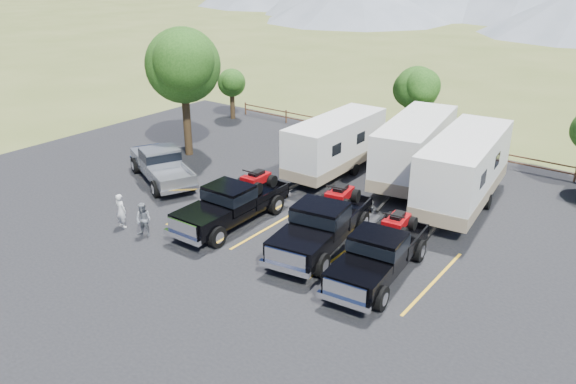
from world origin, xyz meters
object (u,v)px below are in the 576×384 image
Objects in this scene: tree_big_nw at (183,65)px; rig_right at (380,252)px; person_a at (121,211)px; rig_left at (233,202)px; person_b at (143,220)px; trailer_left at (335,145)px; rig_center at (323,223)px; trailer_center at (415,149)px; trailer_right at (464,171)px; pickup_silver at (162,165)px.

rig_right is (16.59, -5.81, -4.55)m from tree_big_nw.
rig_right reaches higher than person_a.
rig_left is 4.09m from person_b.
trailer_left is (9.16, 2.68, -3.88)m from tree_big_nw.
rig_center is 1.08× the size of rig_right.
trailer_center is at bearing -120.74° from person_a.
trailer_right is (7.76, 8.17, 0.84)m from rig_left.
person_a is at bearing -109.70° from trailer_left.
tree_big_nw is 5.00× the size of person_b.
rig_right is 4.12× the size of person_b.
tree_big_nw is 0.85× the size of trailer_left.
tree_big_nw reaches higher than trailer_right.
trailer_center is (4.10, 1.54, 0.15)m from trailer_left.
trailer_center is 15.67m from person_a.
person_a is at bearing -169.54° from rig_right.
rig_right is at bearing -96.68° from trailer_right.
tree_big_nw is 11.50m from rig_left.
rig_left is at bearing -92.43° from trailer_left.
rig_left is 6.82m from pickup_silver.
trailer_right is at bearing 139.15° from pickup_silver.
tree_big_nw reaches higher than pickup_silver.
trailer_center is 6.19× the size of person_a.
trailer_left is (0.25, 8.38, 0.64)m from rig_left.
person_a is at bearing 54.28° from pickup_silver.
trailer_left is at bearing 110.42° from rig_center.
rig_right reaches higher than person_b.
tree_big_nw is 0.78× the size of trailer_center.
rig_left is 0.65× the size of trailer_center.
trailer_center is (-3.33, 10.03, 0.82)m from rig_right.
person_a is (-11.48, -3.31, -0.19)m from rig_right.
tree_big_nw reaches higher than trailer_left.
person_a is (-8.16, -13.34, -1.01)m from trailer_center.
tree_big_nw reaches higher than rig_right.
rig_center is (13.48, -5.11, -4.47)m from tree_big_nw.
trailer_left reaches higher than person_b.
trailer_center is 6.45× the size of person_b.
pickup_silver is (-14.32, 1.64, -0.04)m from rig_right.
rig_left is at bearing -122.99° from trailer_center.
rig_left is 7.68m from rig_right.
tree_big_nw reaches higher than rig_left.
rig_center is 0.69× the size of trailer_center.
trailer_right reaches higher than person_b.
tree_big_nw is 18.15m from rig_right.
rig_center is at bearing 109.61° from pickup_silver.
person_a is (-4.06, -11.80, -0.86)m from trailer_left.
rig_center reaches higher than person_b.
trailer_right is 15.34m from person_b.
tree_big_nw is at bearing 155.10° from rig_right.
rig_center reaches higher than person_a.
rig_right is 3.95× the size of person_a.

